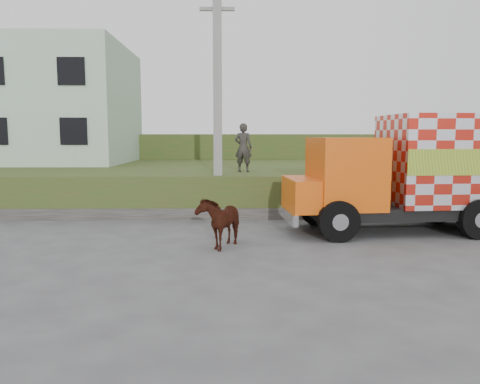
{
  "coord_description": "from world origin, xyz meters",
  "views": [
    {
      "loc": [
        -0.52,
        -11.99,
        2.88
      ],
      "look_at": [
        -0.28,
        1.22,
        1.3
      ],
      "focal_mm": 35.0,
      "sensor_mm": 36.0,
      "label": 1
    }
  ],
  "objects_px": {
    "cargo_truck": "(431,172)",
    "cow": "(220,221)",
    "pedestrian": "(243,148)",
    "utility_pole": "(218,102)"
  },
  "relations": [
    {
      "from": "cargo_truck",
      "to": "pedestrian",
      "type": "xyz_separation_m",
      "value": [
        -5.56,
        4.19,
        0.63
      ]
    },
    {
      "from": "utility_pole",
      "to": "cow",
      "type": "relative_size",
      "value": 4.97
    },
    {
      "from": "utility_pole",
      "to": "cargo_truck",
      "type": "height_order",
      "value": "utility_pole"
    },
    {
      "from": "cargo_truck",
      "to": "cow",
      "type": "xyz_separation_m",
      "value": [
        -6.32,
        -1.91,
        -1.13
      ]
    },
    {
      "from": "pedestrian",
      "to": "utility_pole",
      "type": "bearing_deg",
      "value": 75.69
    },
    {
      "from": "cow",
      "to": "pedestrian",
      "type": "height_order",
      "value": "pedestrian"
    },
    {
      "from": "cargo_truck",
      "to": "cow",
      "type": "height_order",
      "value": "cargo_truck"
    },
    {
      "from": "cargo_truck",
      "to": "cow",
      "type": "bearing_deg",
      "value": -167.03
    },
    {
      "from": "utility_pole",
      "to": "cow",
      "type": "xyz_separation_m",
      "value": [
        0.18,
        -4.55,
        -3.4
      ]
    },
    {
      "from": "cargo_truck",
      "to": "cow",
      "type": "relative_size",
      "value": 4.99
    }
  ]
}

